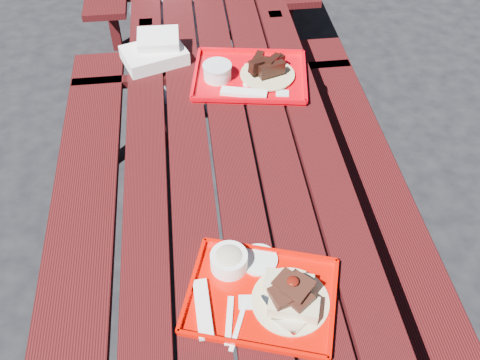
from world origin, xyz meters
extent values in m
plane|color=black|center=(0.00, 0.00, 0.00)|extent=(60.00, 60.00, 0.00)
cube|color=#400C0F|center=(-0.30, 0.00, 0.73)|extent=(0.14, 2.40, 0.04)
cube|color=#400C0F|center=(-0.15, 0.00, 0.73)|extent=(0.14, 2.40, 0.04)
cube|color=#400C0F|center=(0.00, 0.00, 0.73)|extent=(0.14, 2.40, 0.04)
cube|color=#400C0F|center=(0.15, 0.00, 0.73)|extent=(0.14, 2.40, 0.04)
cube|color=#400C0F|center=(0.30, 0.00, 0.73)|extent=(0.14, 2.40, 0.04)
cube|color=#400C0F|center=(-0.58, 0.00, 0.43)|extent=(0.25, 2.40, 0.04)
cube|color=#400C0F|center=(-0.58, 0.84, 0.21)|extent=(0.06, 0.06, 0.42)
cube|color=#400C0F|center=(0.58, 0.00, 0.43)|extent=(0.25, 2.40, 0.04)
cube|color=#400C0F|center=(0.58, 0.84, 0.21)|extent=(0.06, 0.06, 0.42)
cube|color=#400C0F|center=(-0.30, 0.96, 0.38)|extent=(0.06, 0.06, 0.75)
cube|color=#400C0F|center=(0.30, 0.96, 0.38)|extent=(0.06, 0.06, 0.75)
cube|color=#400C0F|center=(0.00, 0.96, 0.43)|extent=(1.40, 0.06, 0.04)
cube|color=#400C0F|center=(-0.58, 1.96, 0.21)|extent=(0.06, 0.06, 0.42)
cube|color=#400C0F|center=(0.58, 1.96, 0.21)|extent=(0.06, 0.06, 0.42)
cube|color=#400C0F|center=(-0.30, 1.84, 0.38)|extent=(0.06, 0.06, 0.75)
cube|color=#DA0900|center=(0.01, -0.53, 0.76)|extent=(0.46, 0.40, 0.01)
cube|color=#DA0900|center=(0.06, -0.39, 0.77)|extent=(0.37, 0.13, 0.02)
cube|color=#DA0900|center=(-0.03, -0.67, 0.77)|extent=(0.37, 0.13, 0.02)
cube|color=#DA0900|center=(0.19, -0.59, 0.77)|extent=(0.10, 0.29, 0.02)
cube|color=#DA0900|center=(-0.17, -0.47, 0.77)|extent=(0.10, 0.29, 0.02)
cylinder|color=beige|center=(0.09, -0.55, 0.76)|extent=(0.21, 0.21, 0.01)
cube|color=beige|center=(0.09, -0.59, 0.79)|extent=(0.14, 0.10, 0.04)
cube|color=beige|center=(0.09, -0.52, 0.79)|extent=(0.14, 0.10, 0.04)
ellipsoid|color=#4F0D07|center=(0.09, -0.55, 0.87)|extent=(0.03, 0.03, 0.01)
cylinder|color=white|center=(-0.06, -0.42, 0.79)|extent=(0.10, 0.10, 0.05)
ellipsoid|color=beige|center=(-0.06, -0.42, 0.80)|extent=(0.09, 0.09, 0.04)
cylinder|color=white|center=(0.02, -0.41, 0.76)|extent=(0.11, 0.11, 0.01)
cube|color=white|center=(-0.15, -0.55, 0.77)|extent=(0.04, 0.18, 0.01)
cube|color=white|center=(-0.08, -0.59, 0.76)|extent=(0.04, 0.14, 0.01)
cube|color=white|center=(-0.06, -0.61, 0.76)|extent=(0.07, 0.14, 0.00)
cube|color=silver|center=(-0.03, -0.54, 0.76)|extent=(0.05, 0.05, 0.00)
cube|color=#DE000C|center=(0.11, 0.47, 0.76)|extent=(0.48, 0.40, 0.01)
cube|color=#DE000C|center=(0.14, 0.63, 0.77)|extent=(0.43, 0.08, 0.02)
cube|color=#DE000C|center=(0.09, 0.30, 0.77)|extent=(0.43, 0.08, 0.02)
cube|color=#DE000C|center=(0.33, 0.43, 0.77)|extent=(0.07, 0.33, 0.02)
cube|color=#DE000C|center=(-0.10, 0.50, 0.77)|extent=(0.07, 0.33, 0.02)
cube|color=white|center=(0.16, 0.46, 0.77)|extent=(0.17, 0.17, 0.01)
cylinder|color=#CFBC89|center=(0.18, 0.46, 0.77)|extent=(0.22, 0.22, 0.01)
cylinder|color=white|center=(-0.01, 0.47, 0.79)|extent=(0.11, 0.11, 0.05)
cylinder|color=silver|center=(-0.01, 0.47, 0.82)|extent=(0.11, 0.11, 0.01)
cube|color=white|center=(0.08, 0.36, 0.77)|extent=(0.18, 0.09, 0.01)
cube|color=silver|center=(0.22, 0.34, 0.76)|extent=(0.06, 0.05, 0.00)
cube|color=white|center=(-0.26, 0.64, 0.78)|extent=(0.29, 0.25, 0.06)
cube|color=white|center=(-0.24, 0.67, 0.83)|extent=(0.17, 0.14, 0.04)
camera|label=1|loc=(-0.14, -1.28, 2.01)|focal=40.00mm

